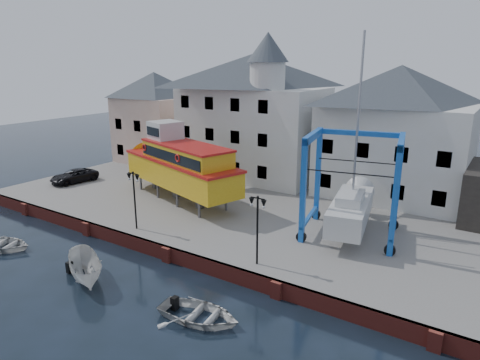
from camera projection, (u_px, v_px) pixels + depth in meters
The scene contains 14 objects.
ground at pixel (168, 262), 27.61m from camera, with size 140.00×140.00×0.00m, color black.
hardstanding at pixel (256, 207), 36.33m from camera, with size 44.00×22.00×1.00m, color slate.
quay_wall at pixel (168, 254), 27.56m from camera, with size 44.00×0.47×1.00m.
building_pink at pixel (156, 117), 49.96m from camera, with size 8.00×7.00×10.30m.
building_white_main at pixel (253, 114), 43.02m from camera, with size 14.00×8.30×14.00m.
building_white_right at pixel (396, 133), 36.37m from camera, with size 12.00×8.00×11.20m.
lamp_post_left at pixel (134, 186), 29.57m from camera, with size 1.12×0.32×4.20m.
lamp_post_right at pixel (258, 213), 24.28m from camera, with size 1.12×0.32×4.20m.
tour_boat at pixel (175, 163), 36.56m from camera, with size 15.31×7.82×6.50m.
travel_lift at pixel (353, 201), 29.37m from camera, with size 7.05×9.09×13.33m.
van at pixel (74, 176), 41.88m from camera, with size 2.09×4.54×1.26m, color black.
motorboat_a at pixel (87, 280), 25.24m from camera, with size 1.72×4.57×1.77m, color silver.
motorboat_b at pixel (199, 320), 21.40m from camera, with size 3.09×4.33×0.90m, color silver.
motorboat_d at pixel (2, 249), 29.51m from camera, with size 3.07×4.30×0.89m, color silver.
Camera 1 is at (17.73, -18.48, 12.50)m, focal length 32.00 mm.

